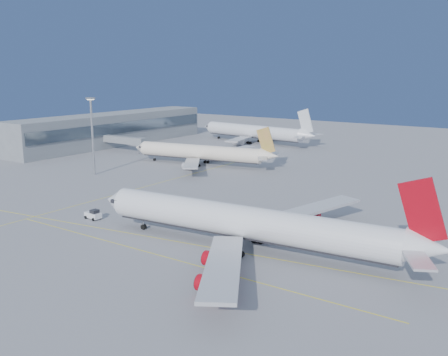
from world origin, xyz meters
TOP-DOWN VIEW (x-y plane):
  - ground at (0.00, 0.00)m, footprint 500.00×500.00m
  - terminal at (-114.93, 85.00)m, footprint 18.40×110.00m
  - jet_bridge at (-93.11, 72.00)m, footprint 23.60×3.60m
  - taxiway_lines at (-14.71, 6.34)m, footprint 118.86×140.00m
  - airliner_virgin at (15.90, -1.51)m, footprint 74.52×66.69m
  - airliner_etihad at (-47.12, 66.61)m, footprint 60.17×54.96m
  - airliner_third at (-60.96, 128.26)m, footprint 68.49×62.75m
  - pushback_tug at (-26.55, -4.74)m, footprint 4.36×2.83m
  - light_mast at (-67.19, 31.18)m, footprint 2.27×2.27m

SIDE VIEW (x-z plane):
  - ground at x=0.00m, z-range 0.00..0.00m
  - taxiway_lines at x=-14.71m, z-range 0.00..0.02m
  - pushback_tug at x=-26.55m, z-range -0.09..2.29m
  - airliner_etihad at x=-47.12m, z-range -3.08..12.67m
  - jet_bridge at x=-93.11m, z-range 1.72..8.62m
  - airliner_virgin at x=15.90m, z-range -3.65..14.73m
  - airliner_third at x=-60.96m, z-range -3.62..14.74m
  - terminal at x=-114.93m, z-range 0.01..15.01m
  - light_mast at x=-67.19m, z-range 2.37..28.67m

